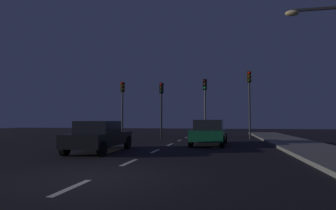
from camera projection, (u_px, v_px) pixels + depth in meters
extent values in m
plane|color=black|center=(158.00, 150.00, 14.17)|extent=(80.00, 80.00, 0.00)
cube|color=gray|center=(320.00, 151.00, 12.71)|extent=(3.00, 40.00, 0.15)
cube|color=silver|center=(72.00, 187.00, 6.13)|extent=(0.16, 1.60, 0.01)
cube|color=silver|center=(129.00, 162.00, 9.86)|extent=(0.16, 1.60, 0.01)
cube|color=silver|center=(155.00, 151.00, 13.58)|extent=(0.16, 1.60, 0.01)
cube|color=silver|center=(170.00, 144.00, 17.30)|extent=(0.16, 1.60, 0.01)
cube|color=silver|center=(180.00, 140.00, 21.02)|extent=(0.16, 1.60, 0.01)
cube|color=silver|center=(186.00, 137.00, 24.74)|extent=(0.16, 1.60, 0.01)
cube|color=silver|center=(191.00, 135.00, 28.46)|extent=(0.16, 1.60, 0.01)
cylinder|color=#2D2D30|center=(122.00, 110.00, 24.53)|extent=(0.14, 0.14, 4.85)
cube|color=#382D0C|center=(123.00, 87.00, 24.64)|extent=(0.32, 0.24, 0.90)
sphere|color=red|center=(122.00, 83.00, 24.50)|extent=(0.20, 0.20, 0.20)
sphere|color=#3F2D0C|center=(122.00, 87.00, 24.49)|extent=(0.20, 0.20, 0.20)
sphere|color=#0C3319|center=(122.00, 90.00, 24.47)|extent=(0.20, 0.20, 0.20)
cylinder|color=black|center=(161.00, 110.00, 23.85)|extent=(0.14, 0.14, 4.67)
cube|color=black|center=(161.00, 88.00, 23.96)|extent=(0.32, 0.24, 0.90)
sphere|color=red|center=(161.00, 84.00, 23.82)|extent=(0.20, 0.20, 0.20)
sphere|color=#3F2D0C|center=(161.00, 88.00, 23.80)|extent=(0.20, 0.20, 0.20)
sphere|color=#0C3319|center=(161.00, 91.00, 23.79)|extent=(0.20, 0.20, 0.20)
cylinder|color=#4C4C51|center=(205.00, 109.00, 23.15)|extent=(0.14, 0.14, 4.89)
cube|color=black|center=(205.00, 85.00, 23.26)|extent=(0.32, 0.24, 0.90)
sphere|color=#3F0C0C|center=(205.00, 81.00, 23.12)|extent=(0.20, 0.20, 0.20)
sphere|color=#3F2D0C|center=(205.00, 84.00, 23.10)|extent=(0.20, 0.20, 0.20)
sphere|color=#19D84C|center=(205.00, 88.00, 23.09)|extent=(0.20, 0.20, 0.20)
cylinder|color=#2D2D30|center=(250.00, 105.00, 22.48)|extent=(0.14, 0.14, 5.41)
cube|color=#382D0C|center=(249.00, 77.00, 22.61)|extent=(0.32, 0.24, 0.90)
sphere|color=red|center=(249.00, 73.00, 22.47)|extent=(0.20, 0.20, 0.20)
sphere|color=#3F2D0C|center=(249.00, 77.00, 22.45)|extent=(0.20, 0.20, 0.20)
sphere|color=#0C3319|center=(249.00, 80.00, 22.43)|extent=(0.20, 0.20, 0.20)
cube|color=#0F4C2D|center=(209.00, 135.00, 17.14)|extent=(2.05, 4.57, 0.59)
cube|color=black|center=(209.00, 125.00, 16.95)|extent=(1.72, 2.09, 0.60)
cylinder|color=black|center=(199.00, 138.00, 18.97)|extent=(0.25, 0.65, 0.64)
cylinder|color=black|center=(225.00, 138.00, 18.56)|extent=(0.25, 0.65, 0.64)
cylinder|color=black|center=(191.00, 141.00, 15.68)|extent=(0.25, 0.65, 0.64)
cylinder|color=black|center=(223.00, 142.00, 15.27)|extent=(0.25, 0.65, 0.64)
cube|color=black|center=(100.00, 139.00, 13.30)|extent=(1.92, 4.65, 0.58)
cube|color=black|center=(98.00, 127.00, 13.10)|extent=(1.61, 2.12, 0.55)
cylinder|color=black|center=(98.00, 142.00, 15.13)|extent=(0.24, 0.65, 0.64)
cylinder|color=black|center=(128.00, 142.00, 14.87)|extent=(0.24, 0.65, 0.64)
cylinder|color=black|center=(65.00, 148.00, 11.69)|extent=(0.24, 0.65, 0.64)
cylinder|color=black|center=(102.00, 149.00, 11.44)|extent=(0.24, 0.65, 0.64)
cube|color=#2D2D30|center=(315.00, 9.00, 11.49)|extent=(1.74, 0.10, 0.10)
ellipsoid|color=#F2D88C|center=(292.00, 13.00, 11.65)|extent=(0.56, 0.36, 0.24)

